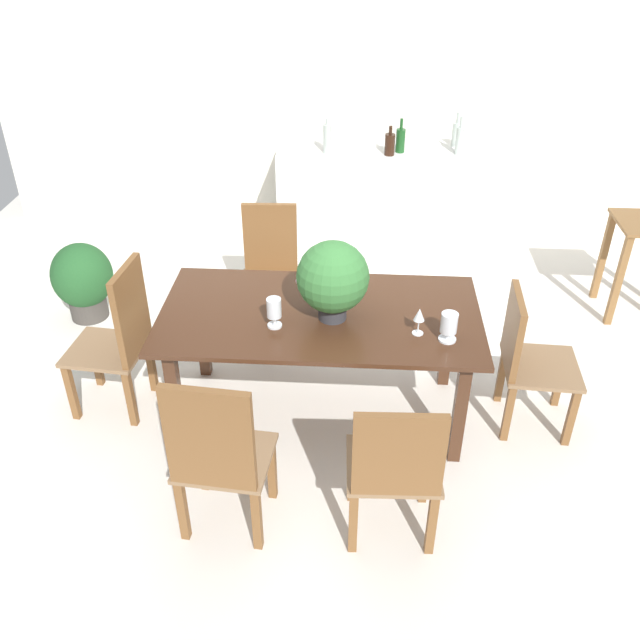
# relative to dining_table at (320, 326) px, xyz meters

# --- Properties ---
(ground_plane) EXTENTS (7.04, 7.04, 0.00)m
(ground_plane) POSITION_rel_dining_table_xyz_m (0.00, 0.25, -0.66)
(ground_plane) COLOR silver
(back_wall) EXTENTS (6.40, 0.10, 2.60)m
(back_wall) POSITION_rel_dining_table_xyz_m (0.00, 2.85, 0.64)
(back_wall) COLOR silver
(back_wall) RESTS_ON ground
(dining_table) EXTENTS (1.88, 0.98, 0.76)m
(dining_table) POSITION_rel_dining_table_xyz_m (0.00, 0.00, 0.00)
(dining_table) COLOR #422616
(dining_table) RESTS_ON ground
(chair_foot_end) EXTENTS (0.46, 0.47, 0.90)m
(chair_foot_end) POSITION_rel_dining_table_xyz_m (1.24, 0.00, -0.16)
(chair_foot_end) COLOR brown
(chair_foot_end) RESTS_ON ground
(chair_near_right) EXTENTS (0.48, 0.43, 0.92)m
(chair_near_right) POSITION_rel_dining_table_xyz_m (0.43, -0.98, -0.15)
(chair_near_right) COLOR brown
(chair_near_right) RESTS_ON ground
(chair_head_end) EXTENTS (0.50, 0.47, 1.03)m
(chair_head_end) POSITION_rel_dining_table_xyz_m (-1.23, -0.01, -0.11)
(chair_head_end) COLOR brown
(chair_head_end) RESTS_ON ground
(chair_near_left) EXTENTS (0.50, 0.46, 1.02)m
(chair_near_left) POSITION_rel_dining_table_xyz_m (-0.43, -0.99, -0.11)
(chair_near_left) COLOR brown
(chair_near_left) RESTS_ON ground
(chair_far_left) EXTENTS (0.44, 0.42, 0.97)m
(chair_far_left) POSITION_rel_dining_table_xyz_m (-0.43, 0.98, -0.13)
(chair_far_left) COLOR brown
(chair_far_left) RESTS_ON ground
(flower_centerpiece) EXTENTS (0.42, 0.41, 0.48)m
(flower_centerpiece) POSITION_rel_dining_table_xyz_m (0.07, -0.05, 0.36)
(flower_centerpiece) COLOR #333338
(flower_centerpiece) RESTS_ON dining_table
(crystal_vase_left) EXTENTS (0.08, 0.08, 0.18)m
(crystal_vase_left) POSITION_rel_dining_table_xyz_m (-0.25, -0.16, 0.21)
(crystal_vase_left) COLOR silver
(crystal_vase_left) RESTS_ON dining_table
(crystal_vase_center_near) EXTENTS (0.10, 0.10, 0.17)m
(crystal_vase_center_near) POSITION_rel_dining_table_xyz_m (0.72, -0.24, 0.20)
(crystal_vase_center_near) COLOR silver
(crystal_vase_center_near) RESTS_ON dining_table
(wine_glass) EXTENTS (0.06, 0.06, 0.16)m
(wine_glass) POSITION_rel_dining_table_xyz_m (0.56, -0.18, 0.21)
(wine_glass) COLOR silver
(wine_glass) RESTS_ON dining_table
(kitchen_counter) EXTENTS (1.71, 0.56, 0.99)m
(kitchen_counter) POSITION_rel_dining_table_xyz_m (0.36, 2.26, -0.17)
(kitchen_counter) COLOR silver
(kitchen_counter) RESTS_ON ground
(wine_bottle_green) EXTENTS (0.08, 0.08, 0.29)m
(wine_bottle_green) POSITION_rel_dining_table_xyz_m (1.00, 2.36, 0.43)
(wine_bottle_green) COLOR #B2BFB7
(wine_bottle_green) RESTS_ON kitchen_counter
(wine_bottle_clear) EXTENTS (0.06, 0.06, 0.29)m
(wine_bottle_clear) POSITION_rel_dining_table_xyz_m (-0.08, 2.11, 0.45)
(wine_bottle_clear) COLOR #B2BFB7
(wine_bottle_clear) RESTS_ON kitchen_counter
(wine_bottle_dark) EXTENTS (0.08, 0.08, 0.24)m
(wine_bottle_dark) POSITION_rel_dining_table_xyz_m (0.44, 2.10, 0.42)
(wine_bottle_dark) COLOR black
(wine_bottle_dark) RESTS_ON kitchen_counter
(wine_bottle_tall) EXTENTS (0.08, 0.08, 0.28)m
(wine_bottle_tall) POSITION_rel_dining_table_xyz_m (0.52, 2.18, 0.43)
(wine_bottle_tall) COLOR #194C1E
(wine_bottle_tall) RESTS_ON kitchen_counter
(wine_bottle_amber) EXTENTS (0.06, 0.06, 0.31)m
(wine_bottle_amber) POSITION_rel_dining_table_xyz_m (1.00, 2.16, 0.44)
(wine_bottle_amber) COLOR #B2BFB7
(wine_bottle_amber) RESTS_ON kitchen_counter
(potted_plant_floor) EXTENTS (0.46, 0.46, 0.62)m
(potted_plant_floor) POSITION_rel_dining_table_xyz_m (-1.88, 1.03, -0.33)
(potted_plant_floor) COLOR #423D38
(potted_plant_floor) RESTS_ON ground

